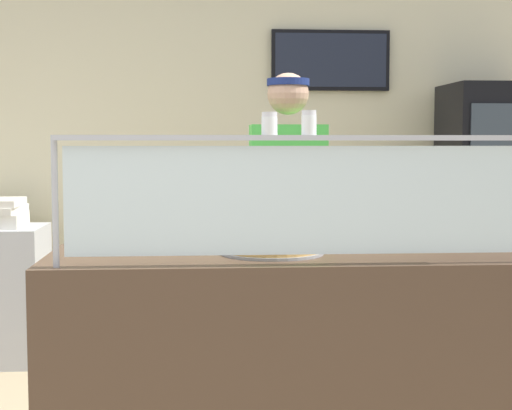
# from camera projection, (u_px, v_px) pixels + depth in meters

# --- Properties ---
(shop_rear_unit) EXTENTS (6.37, 0.13, 2.70)m
(shop_rear_unit) POSITION_uv_depth(u_px,v_px,m) (250.00, 150.00, 5.55)
(shop_rear_unit) COLOR beige
(shop_rear_unit) RESTS_ON ground
(serving_counter) EXTENTS (1.97, 0.74, 0.95)m
(serving_counter) POSITION_uv_depth(u_px,v_px,m) (285.00, 365.00, 3.28)
(serving_counter) COLOR #4C3828
(serving_counter) RESTS_ON ground
(sneeze_guard) EXTENTS (1.80, 0.06, 0.49)m
(sneeze_guard) POSITION_uv_depth(u_px,v_px,m) (295.00, 184.00, 2.91)
(sneeze_guard) COLOR #B2B5BC
(sneeze_guard) RESTS_ON serving_counter
(pizza_tray) EXTENTS (0.43, 0.43, 0.04)m
(pizza_tray) POSITION_uv_depth(u_px,v_px,m) (272.00, 250.00, 3.22)
(pizza_tray) COLOR #9EA0A8
(pizza_tray) RESTS_ON serving_counter
(pizza_server) EXTENTS (0.15, 0.29, 0.01)m
(pizza_server) POSITION_uv_depth(u_px,v_px,m) (269.00, 245.00, 3.20)
(pizza_server) COLOR #ADAFB7
(pizza_server) RESTS_ON pizza_tray
(parmesan_shaker) EXTENTS (0.06, 0.06, 0.09)m
(parmesan_shaker) POSITION_uv_depth(u_px,v_px,m) (269.00, 125.00, 2.88)
(parmesan_shaker) COLOR white
(parmesan_shaker) RESTS_ON sneeze_guard
(pepper_flake_shaker) EXTENTS (0.06, 0.06, 0.09)m
(pepper_flake_shaker) POSITION_uv_depth(u_px,v_px,m) (309.00, 124.00, 2.89)
(pepper_flake_shaker) COLOR white
(pepper_flake_shaker) RESTS_ON sneeze_guard
(worker_figure) EXTENTS (0.41, 0.50, 1.76)m
(worker_figure) POSITION_uv_depth(u_px,v_px,m) (289.00, 222.00, 3.95)
(worker_figure) COLOR #23232D
(worker_figure) RESTS_ON ground
(drink_fridge) EXTENTS (0.64, 0.62, 1.80)m
(drink_fridge) POSITION_uv_depth(u_px,v_px,m) (492.00, 218.00, 5.27)
(drink_fridge) COLOR black
(drink_fridge) RESTS_ON ground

